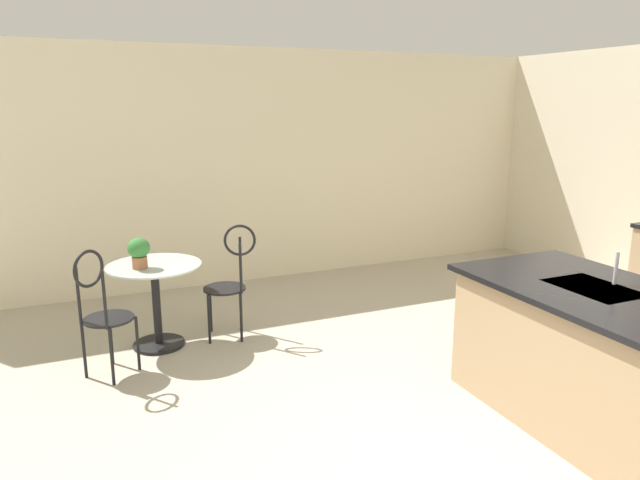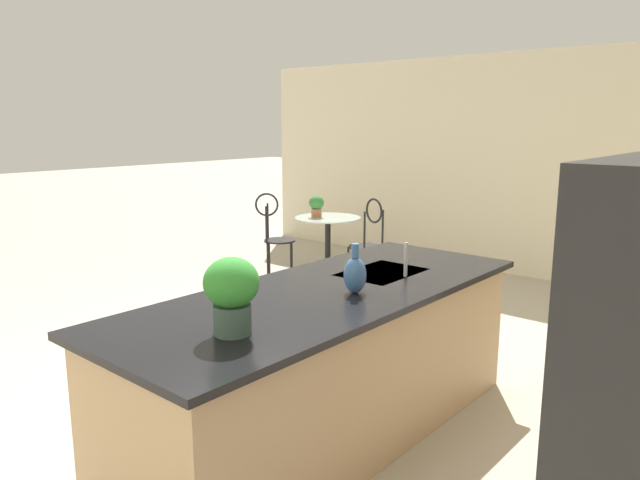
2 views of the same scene
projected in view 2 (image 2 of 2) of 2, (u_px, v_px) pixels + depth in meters
ground_plane at (265, 380)px, 4.43m from camera, size 40.00×40.00×0.00m
wall_left_window at (513, 165)px, 7.33m from camera, size 0.12×7.80×2.70m
kitchen_island at (328, 363)px, 3.57m from camera, size 2.80×1.06×0.92m
bistro_table at (328, 241)px, 7.31m from camera, size 0.80×0.80×0.74m
chair_near_window at (368, 238)px, 6.83m from camera, size 0.47×0.52×1.04m
chair_by_island at (275, 231)px, 7.24m from camera, size 0.54×0.54×1.04m
sink_faucet at (406, 260)px, 3.76m from camera, size 0.02×0.02×0.22m
potted_plant_on_table at (316, 205)px, 7.25m from camera, size 0.18×0.18×0.26m
potted_plant_counter_far at (232, 290)px, 2.72m from camera, size 0.26×0.26×0.36m
vase_on_counter at (355, 274)px, 3.40m from camera, size 0.13×0.13×0.29m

